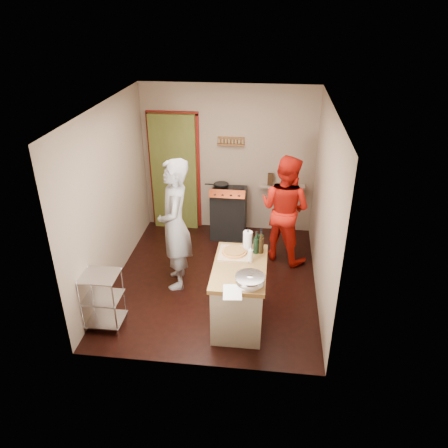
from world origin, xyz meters
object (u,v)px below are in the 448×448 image
(person_stripe, at_px, (175,225))
(person_red, at_px, (285,209))
(wire_shelving, at_px, (102,298))
(stove, at_px, (229,212))
(island, at_px, (240,292))

(person_stripe, xyz_separation_m, person_red, (1.55, 0.92, -0.10))
(wire_shelving, distance_m, person_stripe, 1.40)
(person_stripe, distance_m, person_red, 1.80)
(stove, distance_m, person_stripe, 1.75)
(person_stripe, relative_size, person_red, 1.11)
(person_stripe, height_order, person_red, person_stripe)
(island, bearing_deg, stove, 99.62)
(person_red, bearing_deg, wire_shelving, 71.40)
(stove, relative_size, wire_shelving, 1.26)
(stove, height_order, person_red, person_red)
(person_stripe, bearing_deg, island, 40.98)
(wire_shelving, relative_size, person_red, 0.46)
(person_stripe, bearing_deg, wire_shelving, -46.33)
(stove, xyz_separation_m, person_red, (0.95, -0.64, 0.42))
(island, distance_m, person_stripe, 1.34)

